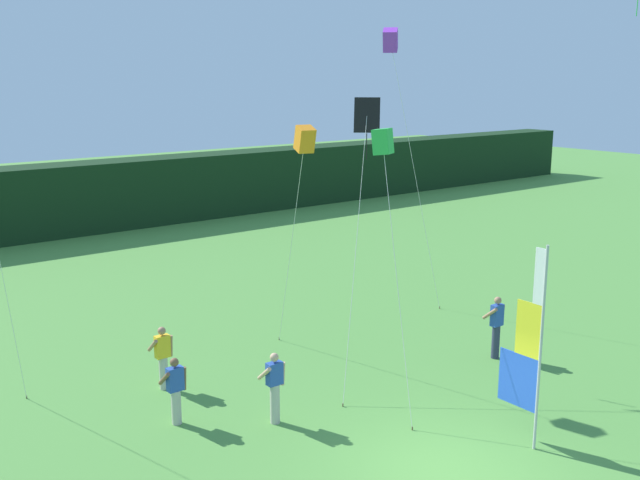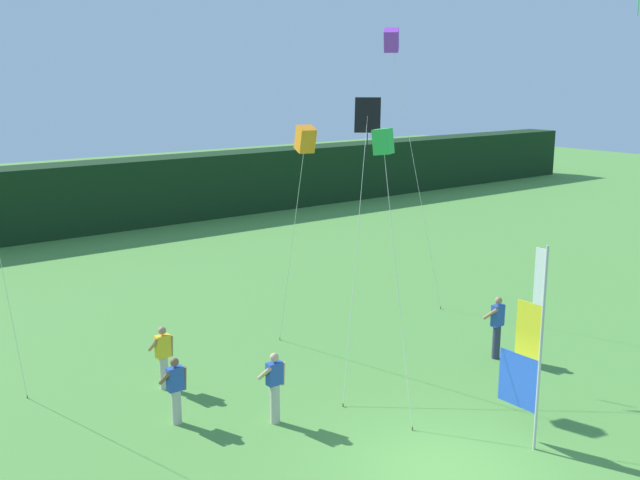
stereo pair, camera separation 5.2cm
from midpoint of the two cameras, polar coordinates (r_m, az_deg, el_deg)
The scene contains 11 objects.
ground_plane at distance 15.51m, azimuth 9.66°, elevation -17.22°, with size 120.00×120.00×0.00m, color #518E3D.
distant_treeline at distance 37.77m, azimuth -21.73°, elevation 2.65°, with size 80.00×2.40×3.44m, color black.
banner_flag at distance 16.03m, azimuth 15.87°, elevation -8.20°, with size 0.06×1.03×4.39m.
person_near_banner at distance 17.09m, azimuth -11.00°, elevation -11.21°, with size 0.55×0.48×1.57m.
person_mid_field at distance 18.93m, azimuth -11.93°, elevation -8.74°, with size 0.55×0.48×1.63m.
person_far_left at distance 20.99m, azimuth 13.57°, elevation -6.44°, with size 0.55×0.48×1.77m.
person_far_right at distance 16.83m, azimuth -3.43°, elevation -11.17°, with size 0.55×0.48×1.67m.
kite_black_diamond_1 at distance 19.81m, azimuth 3.70°, elevation 8.72°, with size 3.21×2.85×7.09m.
kite_orange_box_2 at distance 18.90m, azimuth -1.07°, elevation 7.70°, with size 0.79×2.34×6.44m.
kite_green_box_3 at distance 17.01m, azimuth 4.99°, elevation 7.44°, with size 0.96×2.16×6.50m.
kite_purple_box_4 at distance 24.41m, azimuth 5.62°, elevation 14.99°, with size 1.46×1.97×9.15m.
Camera 2 is at (-10.04, -8.99, 7.67)m, focal length 41.47 mm.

